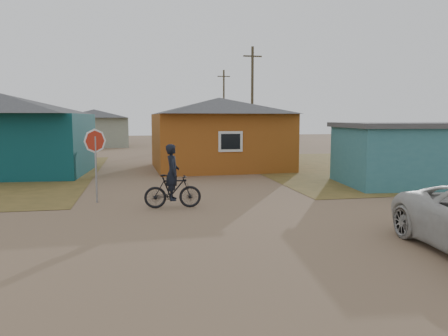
# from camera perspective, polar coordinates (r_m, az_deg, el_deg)

# --- Properties ---
(ground) EXTENTS (120.00, 120.00, 0.00)m
(ground) POSITION_cam_1_polar(r_m,az_deg,el_deg) (10.37, -0.05, -9.12)
(ground) COLOR #7E6249
(grass_ne) EXTENTS (20.00, 18.00, 0.00)m
(grass_ne) POSITION_cam_1_polar(r_m,az_deg,el_deg) (27.95, 23.64, 0.29)
(grass_ne) COLOR brown
(grass_ne) RESTS_ON ground
(house_teal) EXTENTS (8.93, 7.08, 4.00)m
(house_teal) POSITION_cam_1_polar(r_m,az_deg,el_deg) (24.21, -27.00, 4.10)
(house_teal) COLOR #0B383D
(house_teal) RESTS_ON ground
(house_yellow) EXTENTS (7.72, 6.76, 3.90)m
(house_yellow) POSITION_cam_1_polar(r_m,az_deg,el_deg) (24.21, -0.64, 4.70)
(house_yellow) COLOR #924B16
(house_yellow) RESTS_ON ground
(shed_turquoise) EXTENTS (6.71, 4.93, 2.60)m
(shed_turquoise) POSITION_cam_1_polar(r_m,az_deg,el_deg) (19.96, 23.80, 1.74)
(shed_turquoise) COLOR #367177
(shed_turquoise) RESTS_ON ground
(house_pale_west) EXTENTS (7.04, 6.15, 3.60)m
(house_pale_west) POSITION_cam_1_polar(r_m,az_deg,el_deg) (43.99, -16.56, 5.10)
(house_pale_west) COLOR gray
(house_pale_west) RESTS_ON ground
(house_beige_east) EXTENTS (6.95, 6.05, 3.60)m
(house_beige_east) POSITION_cam_1_polar(r_m,az_deg,el_deg) (51.21, 2.30, 5.54)
(house_beige_east) COLOR tan
(house_beige_east) RESTS_ON ground
(house_pale_north) EXTENTS (6.28, 5.81, 3.40)m
(house_pale_north) POSITION_cam_1_polar(r_m,az_deg,el_deg) (57.09, -23.48, 5.00)
(house_pale_north) COLOR gray
(house_pale_north) RESTS_ON ground
(utility_pole_near) EXTENTS (1.40, 0.20, 8.00)m
(utility_pole_near) POSITION_cam_1_polar(r_m,az_deg,el_deg) (32.92, 3.70, 8.91)
(utility_pole_near) COLOR #453C29
(utility_pole_near) RESTS_ON ground
(utility_pole_far) EXTENTS (1.40, 0.20, 8.00)m
(utility_pole_far) POSITION_cam_1_polar(r_m,az_deg,el_deg) (48.73, -0.02, 8.17)
(utility_pole_far) COLOR #453C29
(utility_pole_far) RESTS_ON ground
(stop_sign) EXTENTS (0.79, 0.22, 2.45)m
(stop_sign) POSITION_cam_1_polar(r_m,az_deg,el_deg) (14.90, -16.46, 2.46)
(stop_sign) COLOR gray
(stop_sign) RESTS_ON ground
(cyclist) EXTENTS (1.79, 0.66, 2.00)m
(cyclist) POSITION_cam_1_polar(r_m,az_deg,el_deg) (13.66, -6.73, -2.21)
(cyclist) COLOR black
(cyclist) RESTS_ON ground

